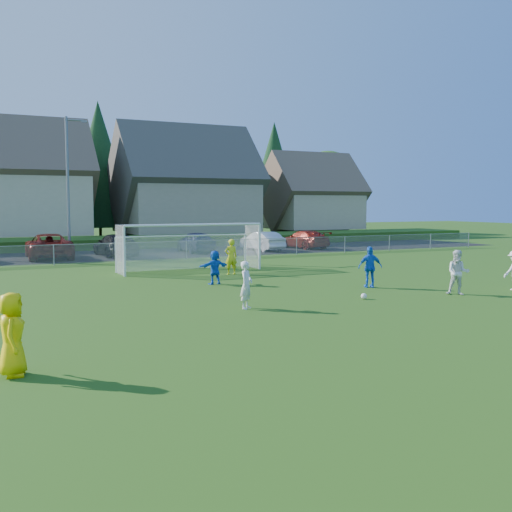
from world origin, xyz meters
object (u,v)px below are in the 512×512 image
object	(u,v)px
player_white_b	(458,273)
soccer_goal	(188,240)
goalkeeper	(231,257)
car_c	(49,246)
player_white_a	(246,285)
car_g	(304,239)
soccer_ball	(364,296)
referee	(12,334)
car_e	(196,242)
car_d	(116,245)
player_blue_b	(215,267)
player_blue_a	(370,267)
car_f	(262,241)

from	to	relation	value
player_white_b	soccer_goal	xyz separation A→B (m)	(-6.45, 12.58, 0.76)
goalkeeper	car_c	xyz separation A→B (m)	(-7.02, 13.06, -0.08)
goalkeeper	soccer_goal	size ratio (longest dim) A/B	0.24
player_white_a	car_c	bearing A→B (deg)	54.78
player_white_a	car_g	distance (m)	27.59
soccer_ball	car_g	world-z (taller)	car_g
referee	car_e	xyz separation A→B (m)	(14.39, 27.91, -0.10)
player_white_b	referee	bearing A→B (deg)	-122.09
player_white_b	car_e	bearing A→B (deg)	137.97
car_d	car_e	distance (m)	6.02
player_blue_b	car_e	distance (m)	17.58
player_white_a	car_c	xyz separation A→B (m)	(-3.52, 22.25, 0.00)
player_white_b	soccer_goal	world-z (taller)	soccer_goal
player_blue_a	soccer_goal	bearing A→B (deg)	-43.81
car_d	soccer_goal	world-z (taller)	soccer_goal
car_d	soccer_goal	bearing A→B (deg)	95.54
goalkeeper	player_blue_a	bearing A→B (deg)	120.24
car_f	player_white_a	bearing A→B (deg)	56.58
goalkeeper	car_g	xyz separation A→B (m)	(12.24, 13.46, -0.18)
player_blue_b	soccer_goal	bearing A→B (deg)	-105.22
soccer_goal	soccer_ball	bearing A→B (deg)	-77.79
soccer_ball	car_c	bearing A→B (deg)	110.27
soccer_ball	car_d	size ratio (longest dim) A/B	0.04
soccer_ball	car_d	xyz separation A→B (m)	(-3.97, 22.33, 0.64)
car_c	car_f	world-z (taller)	car_c
player_blue_b	car_g	size ratio (longest dim) A/B	0.31
car_e	player_blue_b	bearing A→B (deg)	72.80
car_f	player_blue_b	bearing A→B (deg)	51.53
player_blue_a	car_e	xyz separation A→B (m)	(-0.09, 20.56, -0.11)
player_blue_b	car_g	bearing A→B (deg)	-138.08
soccer_goal	player_white_b	bearing A→B (deg)	-62.87
car_e	car_g	bearing A→B (deg)	179.19
car_f	car_g	distance (m)	4.04
car_e	goalkeeper	bearing A→B (deg)	77.25
car_c	car_g	bearing A→B (deg)	-176.37
player_blue_a	car_d	xyz separation A→B (m)	(-6.07, 19.90, -0.12)
car_c	referee	bearing A→B (deg)	83.86
player_blue_a	car_f	distance (m)	20.37
referee	soccer_goal	xyz separation A→B (m)	(9.81, 16.77, 0.76)
player_white_b	car_f	xyz separation A→B (m)	(3.11, 22.94, -0.16)
player_blue_b	car_e	xyz separation A→B (m)	(5.38, 16.73, 0.01)
soccer_ball	referee	world-z (taller)	referee
player_blue_b	car_e	world-z (taller)	car_e
player_blue_b	goalkeeper	world-z (taller)	goalkeeper
car_c	car_e	xyz separation A→B (m)	(10.28, 0.63, -0.05)
player_white_a	goalkeeper	world-z (taller)	goalkeeper
car_d	soccer_goal	distance (m)	10.61
player_blue_a	player_white_a	bearing A→B (deg)	38.61
soccer_ball	player_blue_a	size ratio (longest dim) A/B	0.13
player_blue_a	car_f	bearing A→B (deg)	-84.07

